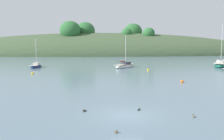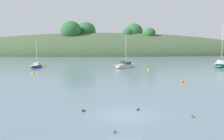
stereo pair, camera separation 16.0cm
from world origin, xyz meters
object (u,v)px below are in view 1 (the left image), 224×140
(sailboat_navy_dinghy, at_px, (36,66))
(duck_trailing, at_px, (139,109))
(sailboat_black_sloop, at_px, (125,66))
(mooring_buoy_outer, at_px, (33,73))
(mooring_buoy_inner, at_px, (148,70))
(duck_straggler, at_px, (84,111))
(mooring_buoy_channel, at_px, (182,81))
(sailboat_cream_ketch, at_px, (221,65))
(duck_lone_left, at_px, (116,132))
(duck_lead, at_px, (194,116))

(sailboat_navy_dinghy, height_order, duck_trailing, sailboat_navy_dinghy)
(sailboat_black_sloop, relative_size, mooring_buoy_outer, 13.49)
(mooring_buoy_inner, xyz_separation_m, duck_straggler, (-10.91, -28.20, -0.07))
(sailboat_navy_dinghy, bearing_deg, mooring_buoy_inner, -17.63)
(mooring_buoy_channel, xyz_separation_m, duck_straggler, (-12.62, -13.66, -0.07))
(mooring_buoy_channel, relative_size, duck_straggler, 1.46)
(sailboat_cream_ketch, relative_size, duck_lone_left, 23.37)
(mooring_buoy_outer, bearing_deg, duck_lone_left, -66.71)
(duck_lead, relative_size, duck_lone_left, 1.00)
(sailboat_black_sloop, relative_size, mooring_buoy_channel, 13.49)
(duck_lead, bearing_deg, mooring_buoy_inner, 84.61)
(mooring_buoy_channel, relative_size, duck_trailing, 1.41)
(mooring_buoy_outer, xyz_separation_m, mooring_buoy_inner, (21.18, 4.09, 0.00))
(sailboat_black_sloop, height_order, duck_trailing, sailboat_black_sloop)
(sailboat_black_sloop, distance_m, duck_lone_left, 39.23)
(sailboat_cream_ketch, bearing_deg, sailboat_navy_dinghy, 179.03)
(mooring_buoy_inner, bearing_deg, mooring_buoy_outer, -169.07)
(sailboat_black_sloop, distance_m, mooring_buoy_channel, 21.28)
(sailboat_black_sloop, relative_size, duck_lead, 17.19)
(mooring_buoy_inner, distance_m, duck_lead, 30.30)
(sailboat_black_sloop, bearing_deg, mooring_buoy_outer, -149.72)
(mooring_buoy_inner, height_order, duck_trailing, mooring_buoy_inner)
(sailboat_navy_dinghy, relative_size, duck_lone_left, 15.32)
(sailboat_navy_dinghy, bearing_deg, duck_lone_left, -70.12)
(mooring_buoy_outer, relative_size, mooring_buoy_inner, 1.00)
(sailboat_navy_dinghy, xyz_separation_m, duck_lone_left, (14.60, -40.37, -0.27))
(mooring_buoy_outer, bearing_deg, sailboat_black_sloop, 30.28)
(sailboat_navy_dinghy, xyz_separation_m, duck_trailing, (16.82, -35.50, -0.27))
(mooring_buoy_outer, distance_m, mooring_buoy_inner, 21.58)
(sailboat_black_sloop, height_order, duck_straggler, sailboat_black_sloop)
(sailboat_cream_ketch, relative_size, mooring_buoy_channel, 18.32)
(duck_lead, bearing_deg, sailboat_black_sloop, 91.72)
(mooring_buoy_outer, height_order, mooring_buoy_channel, same)
(duck_lone_left, bearing_deg, mooring_buoy_inner, 75.10)
(sailboat_black_sloop, xyz_separation_m, duck_trailing, (-2.61, -34.06, -0.32))
(sailboat_cream_ketch, relative_size, mooring_buoy_outer, 18.32)
(mooring_buoy_channel, xyz_separation_m, duck_lead, (-4.55, -15.63, -0.07))
(mooring_buoy_channel, bearing_deg, mooring_buoy_outer, 155.47)
(sailboat_navy_dinghy, distance_m, duck_lone_left, 42.93)
(sailboat_cream_ketch, distance_m, duck_straggler, 45.33)
(mooring_buoy_channel, height_order, duck_lead, mooring_buoy_channel)
(sailboat_black_sloop, xyz_separation_m, duck_lead, (1.09, -36.15, -0.32))
(duck_trailing, bearing_deg, mooring_buoy_channel, 58.66)
(duck_lead, bearing_deg, duck_straggler, 166.29)
(mooring_buoy_channel, distance_m, duck_trailing, 15.86)
(duck_lead, distance_m, duck_trailing, 4.24)
(sailboat_black_sloop, relative_size, mooring_buoy_inner, 13.49)
(mooring_buoy_outer, xyz_separation_m, duck_lead, (18.34, -26.07, -0.07))
(sailboat_navy_dinghy, relative_size, mooring_buoy_channel, 12.01)
(mooring_buoy_channel, bearing_deg, mooring_buoy_inner, 96.71)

